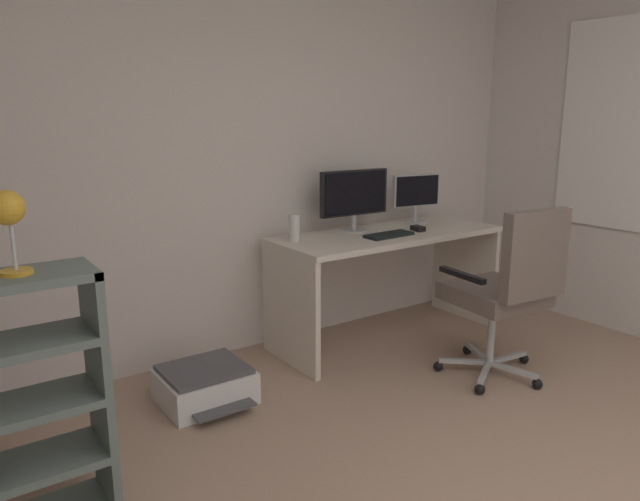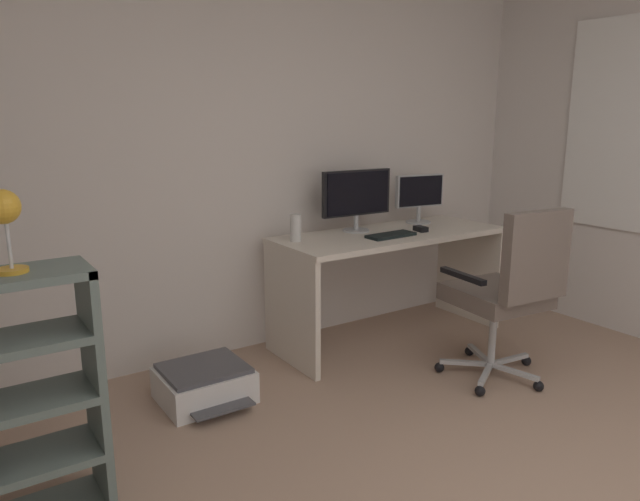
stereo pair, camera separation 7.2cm
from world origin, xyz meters
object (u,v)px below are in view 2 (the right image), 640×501
keyboard (391,235)px  desk_lamp (3,214)px  monitor_main (357,195)px  office_chair (509,286)px  printer (204,383)px  monitor_secondary (419,194)px  desk (389,260)px  computer_mouse (421,229)px  desktop_speaker (296,228)px

keyboard → desk_lamp: 2.38m
monitor_main → keyboard: 0.37m
keyboard → desk_lamp: (-2.26, -0.60, 0.43)m
office_chair → printer: 1.78m
monitor_secondary → printer: 2.05m
keyboard → desk_lamp: desk_lamp is taller
monitor_main → monitor_secondary: monitor_main is taller
desk → keyboard: keyboard is taller
monitor_secondary → computer_mouse: (-0.21, -0.24, -0.19)m
desktop_speaker → printer: desktop_speaker is taller
desktop_speaker → desk_lamp: desk_lamp is taller
keyboard → computer_mouse: size_ratio=3.40×
desk → monitor_main: bearing=137.2°
desktop_speaker → office_chair: 1.31m
desk → computer_mouse: (0.19, -0.09, 0.21)m
office_chair → desk_lamp: (-2.46, 0.19, 0.62)m
desk → printer: (-1.43, -0.15, -0.47)m
computer_mouse → office_chair: (-0.09, -0.82, -0.19)m
desk_lamp → computer_mouse: bearing=13.8°
desk_lamp → monitor_secondary: bearing=17.5°
monitor_secondary → computer_mouse: size_ratio=3.92×
monitor_main → printer: bearing=-166.3°
desktop_speaker → printer: (-0.75, -0.26, -0.74)m
desk_lamp → desk: bearing=16.9°
keyboard → desktop_speaker: desktop_speaker is taller
monitor_secondary → desktop_speaker: 1.09m
printer → desk: bearing=6.0°
monitor_main → desktop_speaker: (-0.51, -0.05, -0.16)m
monitor_main → office_chair: monitor_main is taller
printer → computer_mouse: bearing=2.3°
monitor_main → desk: bearing=-42.8°
desk → desk_lamp: 2.54m
monitor_main → keyboard: (0.08, -0.27, -0.24)m
desk → office_chair: size_ratio=1.55×
desk_lamp → printer: (0.92, 0.56, -1.10)m
monitor_main → computer_mouse: (0.36, -0.24, -0.23)m
monitor_secondary → office_chair: bearing=-105.4°
office_chair → desk_lamp: bearing=175.5°
computer_mouse → desk_lamp: desk_lamp is taller
desk_lamp → printer: 1.54m
computer_mouse → printer: bearing=-170.7°
computer_mouse → desktop_speaker: size_ratio=0.59×
computer_mouse → office_chair: bearing=-89.0°
computer_mouse → monitor_secondary: bearing=56.5°
desk → desk_lamp: size_ratio=5.47×
monitor_main → desk_lamp: (-2.18, -0.87, 0.20)m
monitor_main → printer: size_ratio=1.07×
monitor_secondary → desktop_speaker: monitor_secondary is taller
monitor_main → desk_lamp: size_ratio=1.80×
desk → printer: desk is taller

